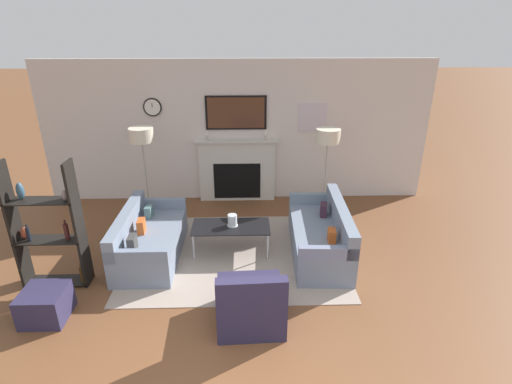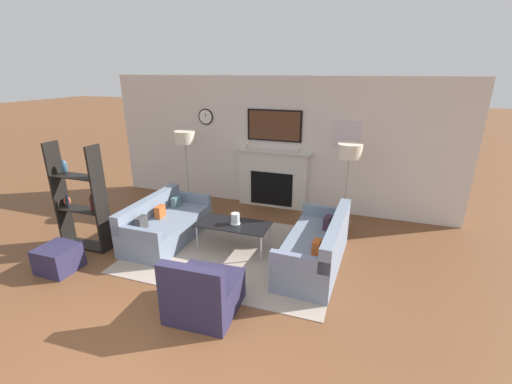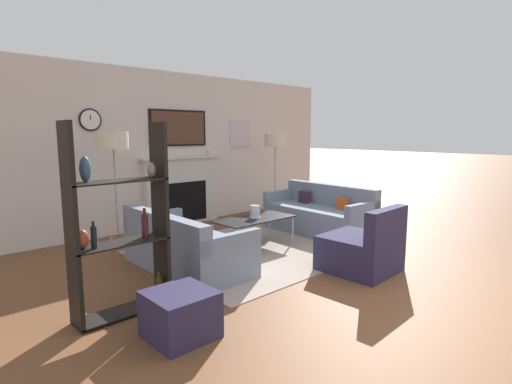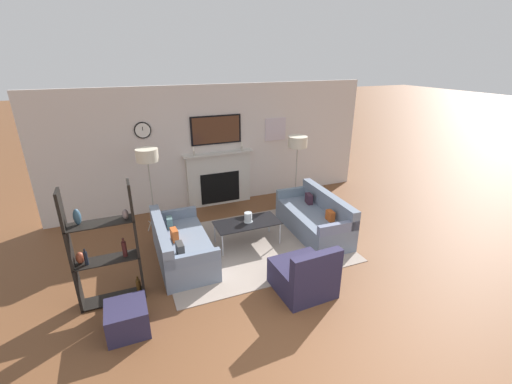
% 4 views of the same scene
% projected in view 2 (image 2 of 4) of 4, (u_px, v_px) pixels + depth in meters
% --- Properties ---
extents(fireplace_wall, '(7.38, 0.28, 2.70)m').
position_uv_depth(fireplace_wall, '(274.00, 150.00, 7.14)').
color(fireplace_wall, silver).
rests_on(fireplace_wall, ground_plane).
extents(area_rug, '(3.23, 2.50, 0.01)m').
position_uv_depth(area_rug, '(236.00, 251.00, 5.61)').
color(area_rug, gray).
rests_on(area_rug, ground_plane).
extents(couch_left, '(0.84, 1.73, 0.73)m').
position_uv_depth(couch_left, '(165.00, 225.00, 5.92)').
color(couch_left, slate).
rests_on(couch_left, ground_plane).
extents(couch_right, '(0.86, 1.87, 0.79)m').
position_uv_depth(couch_right, '(317.00, 248.00, 5.11)').
color(couch_right, slate).
rests_on(couch_right, ground_plane).
extents(armchair, '(0.81, 0.83, 0.81)m').
position_uv_depth(armchair, '(203.00, 294.00, 4.10)').
color(armchair, '#2A2643').
rests_on(armchair, ground_plane).
extents(coffee_table, '(1.18, 0.57, 0.44)m').
position_uv_depth(coffee_table, '(234.00, 225.00, 5.57)').
color(coffee_table, black).
rests_on(coffee_table, ground_plane).
extents(hurricane_candle, '(0.16, 0.16, 0.18)m').
position_uv_depth(hurricane_candle, '(235.00, 219.00, 5.54)').
color(hurricane_candle, silver).
rests_on(hurricane_candle, coffee_table).
extents(floor_lamp_left, '(0.41, 0.41, 1.68)m').
position_uv_depth(floor_lamp_left, '(185.00, 138.00, 6.73)').
color(floor_lamp_left, '#9E998E').
rests_on(floor_lamp_left, ground_plane).
extents(floor_lamp_right, '(0.42, 0.42, 1.64)m').
position_uv_depth(floor_lamp_right, '(350.00, 152.00, 5.77)').
color(floor_lamp_right, '#9E998E').
rests_on(floor_lamp_right, ground_plane).
extents(shelf_unit, '(0.86, 0.28, 1.75)m').
position_uv_depth(shelf_unit, '(80.00, 200.00, 5.48)').
color(shelf_unit, black).
rests_on(shelf_unit, ground_plane).
extents(ottoman, '(0.50, 0.50, 0.38)m').
position_uv_depth(ottoman, '(59.00, 258.00, 5.01)').
color(ottoman, '#2A2643').
rests_on(ottoman, ground_plane).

